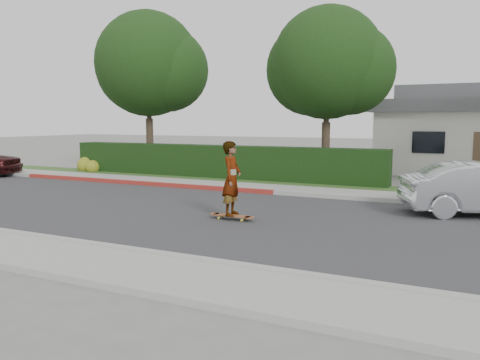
{
  "coord_description": "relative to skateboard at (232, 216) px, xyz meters",
  "views": [
    {
      "loc": [
        6.85,
        -11.13,
        2.57
      ],
      "look_at": [
        1.54,
        0.13,
        1.0
      ],
      "focal_mm": 35.0,
      "sensor_mm": 36.0,
      "label": 1
    }
  ],
  "objects": [
    {
      "name": "ground",
      "position": [
        -1.54,
        0.37,
        -0.11
      ],
      "size": [
        120.0,
        120.0,
        0.0
      ],
      "primitive_type": "plane",
      "color": "slate",
      "rests_on": "ground"
    },
    {
      "name": "road",
      "position": [
        -1.54,
        0.37,
        -0.11
      ],
      "size": [
        60.0,
        8.0,
        0.01
      ],
      "primitive_type": "cube",
      "color": "#2D2D30",
      "rests_on": "ground"
    },
    {
      "name": "curb_near",
      "position": [
        -1.54,
        -3.73,
        -0.04
      ],
      "size": [
        60.0,
        0.2,
        0.15
      ],
      "primitive_type": "cube",
      "color": "#9E9E99",
      "rests_on": "ground"
    },
    {
      "name": "sidewalk_near",
      "position": [
        -1.54,
        -4.63,
        -0.05
      ],
      "size": [
        60.0,
        1.6,
        0.12
      ],
      "primitive_type": "cube",
      "color": "gray",
      "rests_on": "ground"
    },
    {
      "name": "curb_far",
      "position": [
        -1.54,
        4.47,
        -0.04
      ],
      "size": [
        60.0,
        0.2,
        0.15
      ],
      "primitive_type": "cube",
      "color": "#9E9E99",
      "rests_on": "ground"
    },
    {
      "name": "curb_red_section",
      "position": [
        -6.54,
        4.47,
        -0.03
      ],
      "size": [
        12.0,
        0.21,
        0.15
      ],
      "primitive_type": "cube",
      "color": "maroon",
      "rests_on": "ground"
    },
    {
      "name": "sidewalk_far",
      "position": [
        -1.54,
        5.37,
        -0.05
      ],
      "size": [
        60.0,
        1.6,
        0.12
      ],
      "primitive_type": "cube",
      "color": "gray",
      "rests_on": "ground"
    },
    {
      "name": "planting_strip",
      "position": [
        -1.54,
        6.97,
        -0.06
      ],
      "size": [
        60.0,
        1.6,
        0.1
      ],
      "primitive_type": "cube",
      "color": "#2D4C1E",
      "rests_on": "ground"
    },
    {
      "name": "hedge",
      "position": [
        -4.54,
        7.57,
        0.64
      ],
      "size": [
        15.0,
        1.0,
        1.5
      ],
      "primitive_type": "cube",
      "color": "black",
      "rests_on": "ground"
    },
    {
      "name": "flowering_shrub",
      "position": [
        -11.55,
        7.1,
        0.22
      ],
      "size": [
        1.4,
        1.0,
        0.9
      ],
      "color": "#2D4C19",
      "rests_on": "ground"
    },
    {
      "name": "tree_left",
      "position": [
        -9.05,
        9.05,
        5.15
      ],
      "size": [
        5.99,
        5.21,
        8.0
      ],
      "color": "#33261C",
      "rests_on": "ground"
    },
    {
      "name": "tree_center",
      "position": [
        -0.05,
        9.55,
        4.79
      ],
      "size": [
        5.66,
        4.84,
        7.44
      ],
      "color": "#33261C",
      "rests_on": "ground"
    },
    {
      "name": "skateboard",
      "position": [
        0.0,
        0.0,
        0.0
      ],
      "size": [
        1.28,
        0.27,
        0.12
      ],
      "rotation": [
        0.0,
        0.0,
        -0.02
      ],
      "color": "gold",
      "rests_on": "ground"
    },
    {
      "name": "skateboarder",
      "position": [
        0.0,
        0.0,
        0.98
      ],
      "size": [
        0.54,
        0.75,
        1.93
      ],
      "primitive_type": "imported",
      "rotation": [
        0.0,
        0.0,
        1.68
      ],
      "color": "white",
      "rests_on": "skateboard"
    }
  ]
}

